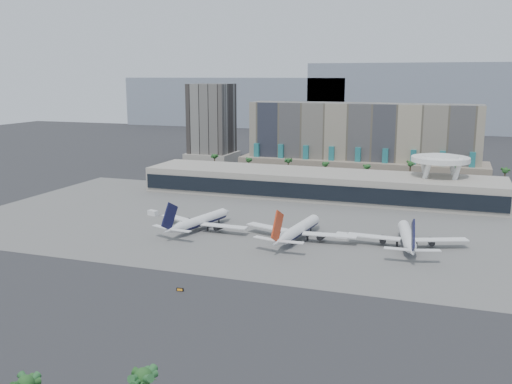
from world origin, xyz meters
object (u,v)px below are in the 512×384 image
(taxiway_sign, at_px, (180,290))
(service_vehicle_a, at_px, (153,213))
(airliner_right, at_px, (407,237))
(airliner_centre, at_px, (298,230))
(airliner_left, at_px, (200,221))
(service_vehicle_b, at_px, (342,235))

(taxiway_sign, bearing_deg, service_vehicle_a, 117.06)
(service_vehicle_a, bearing_deg, airliner_right, 12.01)
(airliner_centre, distance_m, service_vehicle_a, 68.34)
(airliner_left, xyz_separation_m, airliner_right, (75.82, 3.01, 0.11))
(airliner_left, relative_size, airliner_right, 0.96)
(airliner_right, relative_size, service_vehicle_b, 10.65)
(airliner_centre, bearing_deg, airliner_right, 12.67)
(airliner_left, height_order, taxiway_sign, airliner_left)
(airliner_right, bearing_deg, service_vehicle_a, 164.33)
(airliner_left, height_order, service_vehicle_a, airliner_left)
(airliner_left, bearing_deg, service_vehicle_a, 166.36)
(service_vehicle_a, relative_size, taxiway_sign, 2.16)
(service_vehicle_a, bearing_deg, service_vehicle_b, 12.96)
(airliner_left, height_order, airliner_right, airliner_right)
(airliner_centre, height_order, service_vehicle_b, airliner_centre)
(service_vehicle_a, bearing_deg, airliner_left, -8.69)
(airliner_left, distance_m, service_vehicle_a, 31.58)
(airliner_centre, xyz_separation_m, service_vehicle_a, (-66.62, 14.98, -2.67))
(service_vehicle_a, height_order, taxiway_sign, service_vehicle_a)
(airliner_right, distance_m, taxiway_sign, 82.51)
(airliner_left, bearing_deg, airliner_right, 15.50)
(airliner_centre, bearing_deg, taxiway_sign, -99.73)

